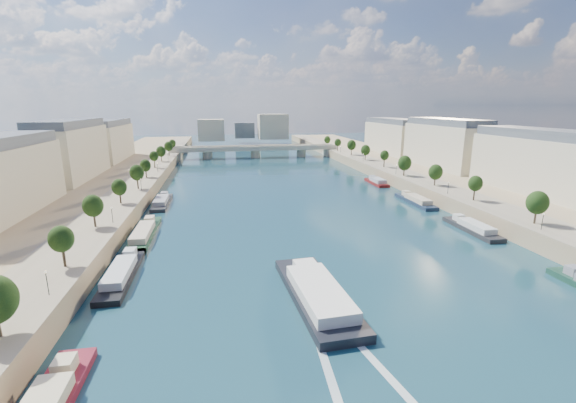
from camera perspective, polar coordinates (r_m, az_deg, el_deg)
name	(u,v)px	position (r m, az deg, el deg)	size (l,w,h in m)	color
ground	(290,204)	(139.03, 0.30, -0.41)	(700.00, 700.00, 0.00)	#0B2433
quay_left	(74,207)	(144.22, -29.10, -0.66)	(44.00, 520.00, 5.00)	#9E8460
quay_right	(470,190)	(167.01, 25.39, 1.56)	(44.00, 520.00, 5.00)	#9E8460
pave_left	(122,197)	(139.45, -23.40, 0.60)	(14.00, 520.00, 0.10)	gray
pave_right	(436,185)	(158.31, 21.05, 2.31)	(14.00, 520.00, 0.10)	gray
trees_left	(128,180)	(139.86, -22.64, 2.98)	(4.80, 268.80, 8.26)	#382B1E
trees_right	(419,167)	(164.90, 18.84, 4.85)	(4.80, 268.80, 8.26)	#382B1E
lamps_left	(129,195)	(128.35, -22.53, 0.85)	(0.36, 200.36, 4.28)	black
lamps_right	(419,176)	(159.81, 18.84, 3.60)	(0.36, 200.36, 4.28)	black
buildings_left	(40,160)	(157.53, -32.83, 5.16)	(16.00, 226.00, 23.20)	#BCB391
buildings_right	(484,150)	(182.18, 27.04, 6.78)	(16.00, 226.00, 23.20)	#BCB391
skyline	(249,128)	(353.53, -5.81, 10.75)	(79.00, 42.00, 22.00)	#BCB391
bridge	(255,150)	(264.83, -4.88, 7.60)	(112.00, 12.00, 8.15)	#C1B79E
tour_barge	(317,294)	(72.67, 4.30, -13.45)	(10.76, 31.67, 4.23)	black
wake	(345,355)	(59.84, 8.51, -21.62)	(10.75, 26.02, 0.04)	silver
moored_barges_left	(119,279)	(85.97, -23.77, -10.45)	(5.00, 155.87, 3.60)	#192537
moored_barges_right	(487,235)	(116.66, 27.43, -4.47)	(5.00, 165.71, 3.60)	black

